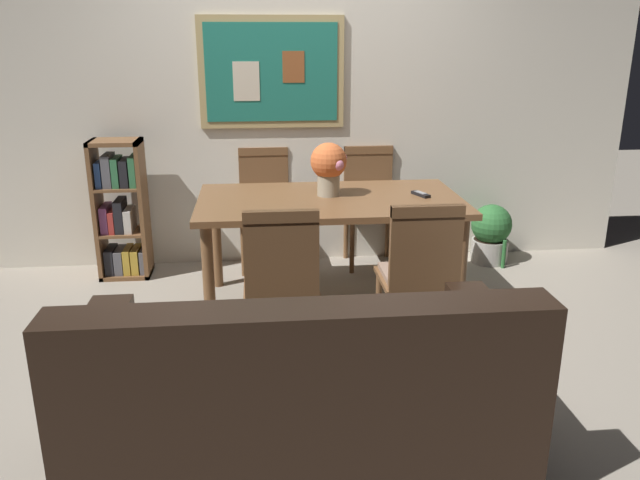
% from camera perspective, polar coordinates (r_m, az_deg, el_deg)
% --- Properties ---
extents(ground_plane, '(12.00, 12.00, 0.00)m').
position_cam_1_polar(ground_plane, '(3.81, -0.33, -9.08)').
color(ground_plane, gray).
extents(wall_back_with_painting, '(5.20, 0.14, 2.60)m').
position_cam_1_polar(wall_back_with_painting, '(4.92, -2.08, 12.98)').
color(wall_back_with_painting, silver).
rests_on(wall_back_with_painting, ground_plane).
extents(dining_table, '(1.69, 0.95, 0.73)m').
position_cam_1_polar(dining_table, '(4.10, 0.90, 2.66)').
color(dining_table, brown).
rests_on(dining_table, ground_plane).
extents(dining_chair_near_left, '(0.40, 0.41, 0.91)m').
position_cam_1_polar(dining_chair_near_left, '(3.34, -3.50, -3.06)').
color(dining_chair_near_left, brown).
rests_on(dining_chair_near_left, ground_plane).
extents(dining_chair_far_right, '(0.40, 0.41, 0.91)m').
position_cam_1_polar(dining_chair_far_right, '(4.95, 4.48, 3.98)').
color(dining_chair_far_right, brown).
rests_on(dining_chair_far_right, ground_plane).
extents(dining_chair_far_left, '(0.40, 0.41, 0.91)m').
position_cam_1_polar(dining_chair_far_left, '(4.90, -5.01, 3.81)').
color(dining_chair_far_left, brown).
rests_on(dining_chair_far_left, ground_plane).
extents(dining_chair_near_right, '(0.40, 0.41, 0.91)m').
position_cam_1_polar(dining_chair_near_right, '(3.46, 8.96, -2.45)').
color(dining_chair_near_right, brown).
rests_on(dining_chair_near_right, ground_plane).
extents(leather_couch, '(1.80, 0.84, 0.84)m').
position_cam_1_polar(leather_couch, '(2.67, -1.90, -14.29)').
color(leather_couch, black).
rests_on(leather_couch, ground_plane).
extents(bookshelf, '(0.36, 0.28, 1.02)m').
position_cam_1_polar(bookshelf, '(4.88, -17.41, 2.29)').
color(bookshelf, brown).
rests_on(bookshelf, ground_plane).
extents(potted_ivy, '(0.32, 0.33, 0.53)m').
position_cam_1_polar(potted_ivy, '(5.19, 15.11, 0.59)').
color(potted_ivy, '#B2ADA3').
rests_on(potted_ivy, ground_plane).
extents(flower_vase, '(0.24, 0.23, 0.34)m').
position_cam_1_polar(flower_vase, '(4.10, 0.81, 6.74)').
color(flower_vase, tan).
rests_on(flower_vase, dining_table).
extents(tv_remote, '(0.10, 0.16, 0.02)m').
position_cam_1_polar(tv_remote, '(4.18, 9.04, 4.09)').
color(tv_remote, black).
rests_on(tv_remote, dining_table).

